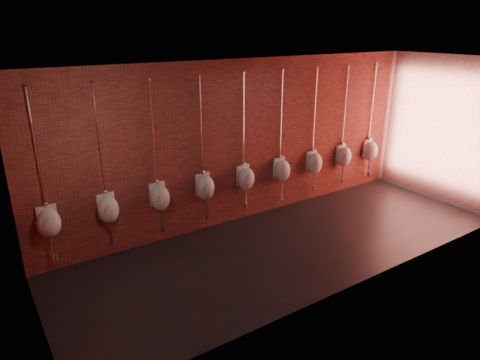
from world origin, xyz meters
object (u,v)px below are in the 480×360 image
object	(u,v)px
urinal_1	(108,209)
urinal_2	(160,197)
urinal_7	(344,156)
urinal_5	(282,170)
urinal_4	(246,178)
urinal_8	(370,150)
urinal_0	(49,222)
urinal_6	(314,162)
urinal_3	(205,187)

from	to	relation	value
urinal_1	urinal_2	distance (m)	0.92
urinal_7	urinal_5	bearing A→B (deg)	180.00
urinal_4	urinal_8	size ratio (longest dim) A/B	1.00
urinal_0	urinal_6	size ratio (longest dim) A/B	1.00
urinal_8	urinal_3	bearing A→B (deg)	180.00
urinal_1	urinal_2	bearing A→B (deg)	0.00
urinal_5	urinal_1	bearing A→B (deg)	180.00
urinal_2	urinal_5	bearing A→B (deg)	0.00
urinal_2	urinal_7	bearing A→B (deg)	0.00
urinal_6	urinal_8	size ratio (longest dim) A/B	1.00
urinal_3	urinal_4	world-z (taller)	same
urinal_1	urinal_7	distance (m)	5.51
urinal_0	urinal_6	distance (m)	5.51
urinal_0	urinal_7	bearing A→B (deg)	0.00
urinal_7	urinal_0	bearing A→B (deg)	180.00
urinal_0	urinal_2	xyz separation A→B (m)	(1.84, 0.00, 0.00)
urinal_2	urinal_6	xyz separation A→B (m)	(3.67, 0.00, 0.00)
urinal_5	urinal_8	distance (m)	2.76
urinal_7	urinal_1	bearing A→B (deg)	180.00
urinal_1	urinal_6	xyz separation A→B (m)	(4.59, 0.00, 0.00)
urinal_7	urinal_8	xyz separation A→B (m)	(0.92, 0.00, 0.00)
urinal_0	urinal_5	distance (m)	4.59
urinal_5	urinal_8	world-z (taller)	same
urinal_4	urinal_5	world-z (taller)	same
urinal_1	urinal_5	xyz separation A→B (m)	(3.67, 0.00, 0.00)
urinal_7	urinal_6	bearing A→B (deg)	180.00
urinal_0	urinal_7	xyz separation A→B (m)	(6.43, 0.00, 0.00)
urinal_0	urinal_4	xyz separation A→B (m)	(3.67, 0.00, 0.00)
urinal_2	urinal_3	distance (m)	0.92
urinal_8	urinal_2	bearing A→B (deg)	180.00
urinal_0	urinal_8	distance (m)	7.35
urinal_2	urinal_6	world-z (taller)	same
urinal_1	urinal_8	xyz separation A→B (m)	(6.43, 0.00, 0.00)
urinal_6	urinal_0	bearing A→B (deg)	180.00
urinal_3	urinal_8	bearing A→B (deg)	0.00
urinal_0	urinal_5	size ratio (longest dim) A/B	1.00
urinal_4	urinal_7	world-z (taller)	same
urinal_5	urinal_8	size ratio (longest dim) A/B	1.00
urinal_1	urinal_2	size ratio (longest dim) A/B	1.00
urinal_7	urinal_8	bearing A→B (deg)	0.00
urinal_2	urinal_8	size ratio (longest dim) A/B	1.00
urinal_4	urinal_3	bearing A→B (deg)	180.00
urinal_2	urinal_1	bearing A→B (deg)	180.00
urinal_4	urinal_7	size ratio (longest dim) A/B	1.00
urinal_4	urinal_7	distance (m)	2.76
urinal_0	urinal_1	world-z (taller)	same
urinal_1	urinal_8	distance (m)	6.43
urinal_2	urinal_7	distance (m)	4.59
urinal_3	urinal_4	bearing A→B (deg)	0.00
urinal_1	urinal_6	distance (m)	4.59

